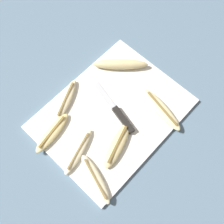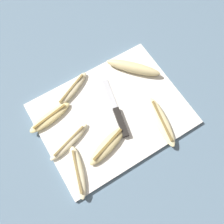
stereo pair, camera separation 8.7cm
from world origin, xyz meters
The scene contains 10 objects.
ground_plane centered at (0.00, 0.00, 0.00)m, with size 4.00×4.00×0.00m, color slate.
cutting_board centered at (0.00, 0.00, 0.01)m, with size 0.48×0.37×0.01m.
knife centered at (0.01, -0.03, 0.02)m, with size 0.07×0.22×0.02m.
banana_spotted_left centered at (-0.07, -0.09, 0.02)m, with size 0.17×0.09×0.02m.
banana_soft_right centered at (0.12, -0.11, 0.02)m, with size 0.08×0.19×0.02m.
banana_golden_short centered at (-0.19, 0.09, 0.02)m, with size 0.16×0.07×0.02m.
banana_bright_far centered at (-0.17, -0.01, 0.02)m, with size 0.16×0.08×0.02m.
banana_mellow_near centered at (0.15, 0.10, 0.03)m, with size 0.16×0.17×0.04m.
banana_cream_curved centered at (-0.07, 0.15, 0.02)m, with size 0.16×0.10×0.02m.
banana_pale_long centered at (-0.19, -0.11, 0.02)m, with size 0.09×0.17×0.02m.
Camera 1 is at (-0.24, -0.23, 0.83)m, focal length 42.00 mm.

